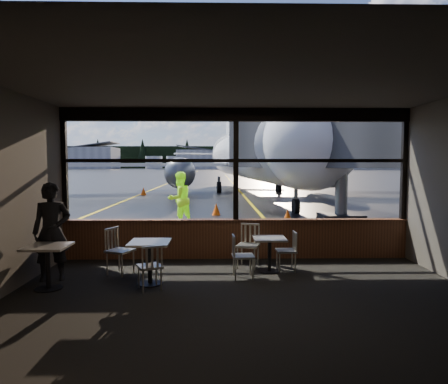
{
  "coord_description": "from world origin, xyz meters",
  "views": [
    {
      "loc": [
        -0.47,
        -9.26,
        2.22
      ],
      "look_at": [
        -0.25,
        1.0,
        1.5
      ],
      "focal_mm": 32.0,
      "sensor_mm": 36.0,
      "label": 1
    }
  ],
  "objects_px": {
    "cafe_table_mid": "(150,263)",
    "chair_near_e": "(286,251)",
    "chair_mid_s": "(150,267)",
    "cone_wing": "(143,191)",
    "passenger": "(52,232)",
    "cone_nose": "(216,209)",
    "chair_mid_w": "(120,251)",
    "cafe_table_left": "(48,268)",
    "cone_extra": "(288,215)",
    "jet_bridge": "(325,155)",
    "chair_near_w": "(243,257)",
    "cafe_table_near": "(269,255)",
    "airliner": "(251,118)",
    "ground_crew": "(179,199)",
    "chair_near_n": "(248,246)"
  },
  "relations": [
    {
      "from": "chair_near_w",
      "to": "chair_mid_s",
      "type": "bearing_deg",
      "value": -71.58
    },
    {
      "from": "cafe_table_near",
      "to": "cone_extra",
      "type": "distance_m",
      "value": 7.47
    },
    {
      "from": "chair_near_e",
      "to": "cafe_table_near",
      "type": "bearing_deg",
      "value": 99.81
    },
    {
      "from": "jet_bridge",
      "to": "cone_wing",
      "type": "height_order",
      "value": "jet_bridge"
    },
    {
      "from": "passenger",
      "to": "chair_mid_w",
      "type": "bearing_deg",
      "value": 1.65
    },
    {
      "from": "ground_crew",
      "to": "cone_nose",
      "type": "xyz_separation_m",
      "value": [
        1.32,
        3.03,
        -0.71
      ]
    },
    {
      "from": "chair_mid_w",
      "to": "cone_wing",
      "type": "bearing_deg",
      "value": -145.59
    },
    {
      "from": "cafe_table_left",
      "to": "chair_mid_w",
      "type": "relative_size",
      "value": 0.83
    },
    {
      "from": "cafe_table_near",
      "to": "cone_wing",
      "type": "distance_m",
      "value": 21.61
    },
    {
      "from": "chair_mid_w",
      "to": "passenger",
      "type": "height_order",
      "value": "passenger"
    },
    {
      "from": "chair_near_e",
      "to": "chair_mid_w",
      "type": "bearing_deg",
      "value": 92.38
    },
    {
      "from": "cafe_table_near",
      "to": "cone_nose",
      "type": "distance_m",
      "value": 9.27
    },
    {
      "from": "chair_mid_w",
      "to": "jet_bridge",
      "type": "bearing_deg",
      "value": 164.2
    },
    {
      "from": "chair_near_e",
      "to": "cone_extra",
      "type": "distance_m",
      "value": 7.34
    },
    {
      "from": "passenger",
      "to": "cone_extra",
      "type": "xyz_separation_m",
      "value": [
        5.9,
        7.78,
        -0.7
      ]
    },
    {
      "from": "chair_mid_s",
      "to": "cone_wing",
      "type": "bearing_deg",
      "value": 76.7
    },
    {
      "from": "airliner",
      "to": "chair_near_e",
      "type": "xyz_separation_m",
      "value": [
        -1.25,
        -22.21,
        -5.27
      ]
    },
    {
      "from": "cafe_table_near",
      "to": "chair_mid_w",
      "type": "distance_m",
      "value": 3.03
    },
    {
      "from": "chair_near_e",
      "to": "cone_nose",
      "type": "distance_m",
      "value": 9.25
    },
    {
      "from": "cafe_table_left",
      "to": "chair_mid_s",
      "type": "height_order",
      "value": "chair_mid_s"
    },
    {
      "from": "chair_near_e",
      "to": "cafe_table_left",
      "type": "bearing_deg",
      "value": 103.54
    },
    {
      "from": "cafe_table_left",
      "to": "jet_bridge",
      "type": "bearing_deg",
      "value": 47.87
    },
    {
      "from": "chair_near_e",
      "to": "cone_nose",
      "type": "height_order",
      "value": "chair_near_e"
    },
    {
      "from": "jet_bridge",
      "to": "ground_crew",
      "type": "distance_m",
      "value": 5.62
    },
    {
      "from": "jet_bridge",
      "to": "cafe_table_mid",
      "type": "xyz_separation_m",
      "value": [
        -5.28,
        -7.51,
        -2.15
      ]
    },
    {
      "from": "cafe_table_near",
      "to": "ground_crew",
      "type": "relative_size",
      "value": 0.37
    },
    {
      "from": "ground_crew",
      "to": "chair_near_e",
      "type": "bearing_deg",
      "value": 71.71
    },
    {
      "from": "chair_mid_w",
      "to": "cone_wing",
      "type": "distance_m",
      "value": 21.05
    },
    {
      "from": "jet_bridge",
      "to": "chair_mid_w",
      "type": "distance_m",
      "value": 9.32
    },
    {
      "from": "passenger",
      "to": "chair_near_n",
      "type": "bearing_deg",
      "value": -3.28
    },
    {
      "from": "chair_near_n",
      "to": "passenger",
      "type": "relative_size",
      "value": 0.5
    },
    {
      "from": "jet_bridge",
      "to": "cone_nose",
      "type": "relative_size",
      "value": 22.53
    },
    {
      "from": "cafe_table_mid",
      "to": "chair_near_e",
      "type": "distance_m",
      "value": 2.81
    },
    {
      "from": "cafe_table_left",
      "to": "cone_nose",
      "type": "xyz_separation_m",
      "value": [
        2.98,
        10.27,
        -0.13
      ]
    },
    {
      "from": "chair_near_w",
      "to": "cone_wing",
      "type": "distance_m",
      "value": 21.89
    },
    {
      "from": "airliner",
      "to": "cafe_table_left",
      "type": "relative_size",
      "value": 47.14
    },
    {
      "from": "chair_near_n",
      "to": "ground_crew",
      "type": "distance_m",
      "value": 6.18
    },
    {
      "from": "chair_mid_w",
      "to": "cafe_table_near",
      "type": "bearing_deg",
      "value": 117.78
    },
    {
      "from": "jet_bridge",
      "to": "passenger",
      "type": "relative_size",
      "value": 6.24
    },
    {
      "from": "cone_wing",
      "to": "chair_near_n",
      "type": "bearing_deg",
      "value": -73.83
    },
    {
      "from": "airliner",
      "to": "cone_nose",
      "type": "xyz_separation_m",
      "value": [
        -2.69,
        -13.07,
        -5.43
      ]
    },
    {
      "from": "cafe_table_left",
      "to": "cone_extra",
      "type": "bearing_deg",
      "value": 55.42
    },
    {
      "from": "jet_bridge",
      "to": "cafe_table_mid",
      "type": "distance_m",
      "value": 9.43
    },
    {
      "from": "chair_mid_s",
      "to": "airliner",
      "type": "bearing_deg",
      "value": 56.81
    },
    {
      "from": "passenger",
      "to": "cone_nose",
      "type": "height_order",
      "value": "passenger"
    },
    {
      "from": "chair_near_e",
      "to": "chair_mid_s",
      "type": "bearing_deg",
      "value": 113.61
    },
    {
      "from": "airliner",
      "to": "cone_extra",
      "type": "height_order",
      "value": "airliner"
    },
    {
      "from": "ground_crew",
      "to": "cafe_table_near",
      "type": "bearing_deg",
      "value": 68.71
    },
    {
      "from": "jet_bridge",
      "to": "cone_wing",
      "type": "relative_size",
      "value": 20.72
    },
    {
      "from": "chair_near_w",
      "to": "chair_mid_s",
      "type": "distance_m",
      "value": 1.82
    }
  ]
}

